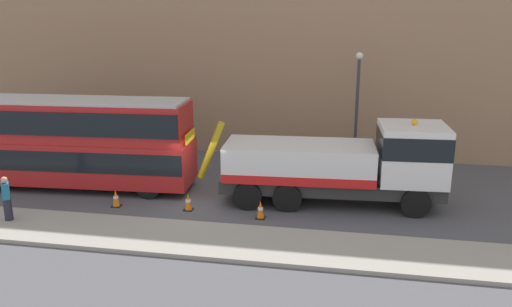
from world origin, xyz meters
The scene contains 10 objects.
ground_plane centered at (0.00, 0.00, 0.00)m, with size 120.00×120.00×0.00m, color #4C4C51.
near_kerb centered at (0.00, -4.20, 0.07)m, with size 60.00×2.80×0.15m, color gray.
building_facade centered at (0.00, 8.07, 8.07)m, with size 60.00×1.50×16.00m.
recovery_tow_truck centered at (5.78, 0.44, 1.76)m, with size 10.21×3.16×3.67m.
double_decker_bus centered at (-6.30, 0.41, 2.23)m, with size 11.15×3.19×4.06m.
pedestrian_onlooker centered at (-6.52, -3.98, 0.99)m, with size 0.44×0.48×1.71m.
traffic_cone_near_bus centered at (-3.31, -1.58, 0.34)m, with size 0.36×0.36×0.72m.
traffic_cone_midway centered at (-0.27, -1.42, 0.34)m, with size 0.36×0.36×0.72m.
traffic_cone_near_truck centered at (2.75, -1.74, 0.34)m, with size 0.36×0.36×0.72m.
street_lamp centered at (6.29, 5.87, 3.47)m, with size 0.36×0.36×5.83m.
Camera 1 is at (6.03, -20.36, 7.83)m, focal length 36.67 mm.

